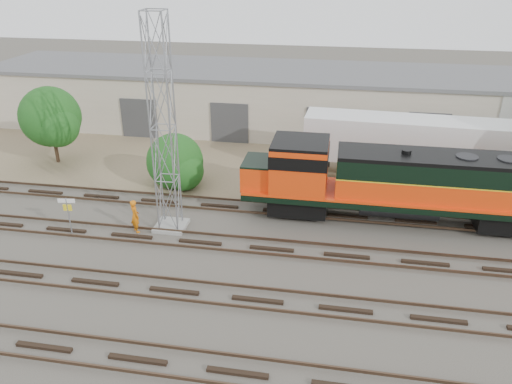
% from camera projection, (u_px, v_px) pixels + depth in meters
% --- Properties ---
extents(ground, '(140.00, 140.00, 0.00)m').
position_uv_depth(ground, '(267.00, 265.00, 25.62)').
color(ground, '#47423A').
rests_on(ground, ground).
extents(dirt_strip, '(80.00, 16.00, 0.02)m').
position_uv_depth(dirt_strip, '(297.00, 159.00, 38.97)').
color(dirt_strip, '#726047').
rests_on(dirt_strip, ground).
extents(tracks, '(80.00, 20.40, 0.28)m').
position_uv_depth(tracks, '(258.00, 300.00, 22.92)').
color(tracks, black).
rests_on(tracks, ground).
extents(warehouse, '(58.40, 10.40, 5.30)m').
position_uv_depth(warehouse, '(307.00, 100.00, 44.93)').
color(warehouse, beige).
rests_on(warehouse, ground).
extents(locomotive, '(18.54, 3.25, 4.46)m').
position_uv_depth(locomotive, '(396.00, 182.00, 28.85)').
color(locomotive, black).
rests_on(locomotive, tracks).
extents(signal_tower, '(1.78, 1.78, 12.04)m').
position_uv_depth(signal_tower, '(163.00, 132.00, 26.71)').
color(signal_tower, gray).
rests_on(signal_tower, ground).
extents(sign_post, '(0.95, 0.17, 2.33)m').
position_uv_depth(sign_post, '(68.00, 209.00, 27.72)').
color(sign_post, gray).
rests_on(sign_post, ground).
extents(worker, '(0.85, 0.85, 1.99)m').
position_uv_depth(worker, '(135.00, 216.00, 28.37)').
color(worker, orange).
rests_on(worker, ground).
extents(semi_trailer, '(14.67, 3.66, 4.47)m').
position_uv_depth(semi_trailer, '(416.00, 143.00, 34.18)').
color(semi_trailer, silver).
rests_on(semi_trailer, ground).
extents(dumpster_blue, '(1.73, 1.64, 1.50)m').
position_uv_depth(dumpster_blue, '(484.00, 152.00, 38.26)').
color(dumpster_blue, navy).
rests_on(dumpster_blue, ground).
extents(tree_west, '(4.69, 4.47, 5.85)m').
position_uv_depth(tree_west, '(52.00, 119.00, 36.82)').
color(tree_west, '#382619').
rests_on(tree_west, ground).
extents(tree_mid, '(4.07, 3.87, 3.87)m').
position_uv_depth(tree_mid, '(177.00, 164.00, 33.88)').
color(tree_mid, '#382619').
rests_on(tree_mid, ground).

